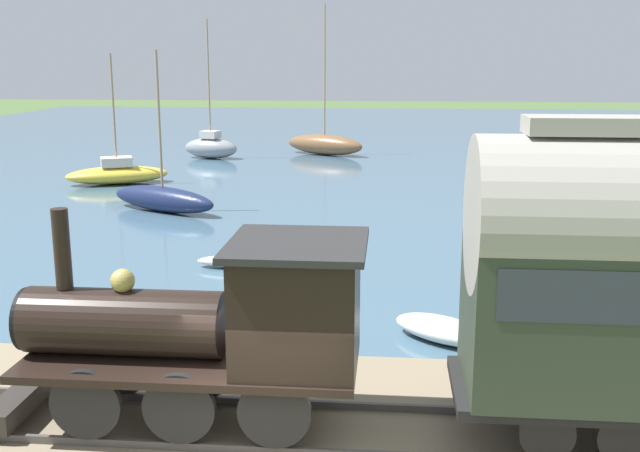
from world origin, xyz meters
The scene contains 9 objects.
harbor_water centered at (44.46, 0.00, 0.00)m, with size 80.00×80.00×0.01m.
rail_embankment centered at (1.21, 0.00, 0.29)m, with size 5.89×56.00×0.70m.
steam_locomotive centered at (1.21, 0.75, 2.28)m, with size 2.09×5.55×3.22m.
sailboat_yellow centered at (26.27, 11.66, 0.52)m, with size 3.62×5.22×6.27m.
sailboat_gray centered at (36.11, 9.33, 0.72)m, with size 2.45×3.80×8.32m.
sailboat_navy centered at (19.84, 7.41, 0.54)m, with size 3.44×5.20×6.37m.
sailboat_brown centered at (38.53, 2.50, 0.69)m, with size 4.10×5.64×9.29m.
rowboat_near_shore centered at (6.58, -2.90, 0.26)m, with size 2.18×2.53×0.51m.
rowboat_mid_harbor centered at (11.98, 2.52, 0.19)m, with size 0.86×2.92×0.37m.
Camera 1 is at (-9.04, -1.64, 6.06)m, focal length 42.00 mm.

